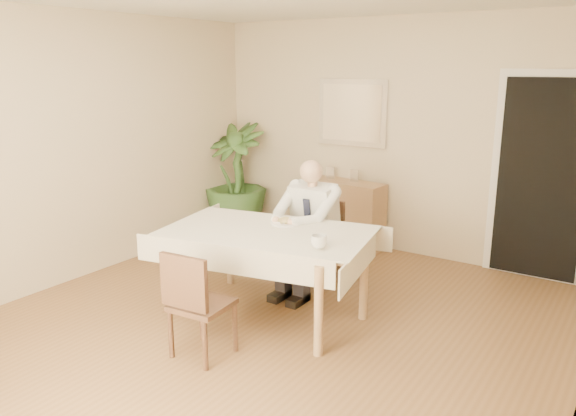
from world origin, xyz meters
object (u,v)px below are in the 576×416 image
Objects in this scene: chair_far at (320,238)px; chair_near at (195,300)px; dining_table at (268,240)px; seated_man at (305,221)px; coffee_mug at (319,242)px; sideboard at (343,213)px; potted_palm at (236,178)px.

chair_near is (0.00, -1.77, -0.00)m from chair_far.
seated_man is (-0.00, 0.59, 0.02)m from dining_table.
coffee_mug reaches higher than chair_near.
dining_table is at bearing 85.23° from chair_near.
chair_far is at bearing 90.00° from seated_man.
chair_far is (-0.00, 0.87, -0.21)m from dining_table.
chair_far is 0.85× the size of sideboard.
coffee_mug is (0.59, 0.73, 0.35)m from chair_near.
coffee_mug is 3.10m from potted_palm.
dining_table is 2.33× the size of chair_far.
sideboard reaches higher than dining_table.
dining_table is 1.53× the size of seated_man.
seated_man is 0.90× the size of potted_palm.
coffee_mug is at bearing -39.46° from potted_palm.
dining_table is at bearing -90.00° from seated_man.
seated_man is (-0.00, 1.49, 0.24)m from chair_near.
potted_palm reaches higher than sideboard.
coffee_mug is (0.59, -0.76, 0.11)m from seated_man.
chair_near reaches higher than dining_table.
chair_near is 0.84× the size of sideboard.
chair_far is 1.23m from sideboard.
sideboard is (-0.38, 2.94, -0.07)m from chair_near.
chair_near is at bearing -77.34° from sideboard.
sideboard is at bearing 113.67° from coffee_mug.
seated_man reaches higher than coffee_mug.
dining_table is 1.38× the size of potted_palm.
chair_far is 1.77m from chair_near.
coffee_mug reaches higher than dining_table.
sideboard is at bearing 104.50° from seated_man.
dining_table is at bearing 164.56° from coffee_mug.
coffee_mug is at bearing 46.24° from chair_near.
seated_man is at bearing 128.08° from coffee_mug.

